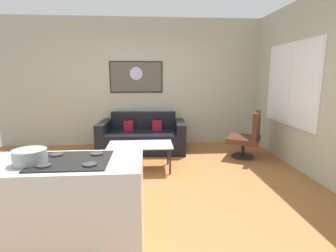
{
  "coord_description": "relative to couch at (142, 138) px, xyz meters",
  "views": [
    {
      "loc": [
        0.09,
        -3.56,
        1.57
      ],
      "look_at": [
        0.43,
        0.9,
        0.7
      ],
      "focal_mm": 28.03,
      "sensor_mm": 36.0,
      "label": 1
    }
  ],
  "objects": [
    {
      "name": "back_wall",
      "position": [
        0.04,
        0.57,
        1.13
      ],
      "size": [
        6.4,
        0.05,
        2.8
      ],
      "primitive_type": "cube",
      "color": "#AEAB95",
      "rests_on": "ground"
    },
    {
      "name": "right_wall",
      "position": [
        2.66,
        -1.56,
        1.13
      ],
      "size": [
        0.05,
        6.4,
        2.8
      ],
      "primitive_type": "cube",
      "color": "#ACAD96",
      "rests_on": "ground"
    },
    {
      "name": "coffee_table",
      "position": [
        -0.01,
        -1.18,
        0.13
      ],
      "size": [
        1.06,
        0.58,
        0.44
      ],
      "color": "silver",
      "rests_on": "ground"
    },
    {
      "name": "kitchen_counter",
      "position": [
        -0.81,
        -3.33,
        0.17
      ],
      "size": [
        1.75,
        0.64,
        0.9
      ],
      "color": "silver",
      "rests_on": "ground"
    },
    {
      "name": "couch",
      "position": [
        0.0,
        0.0,
        0.0
      ],
      "size": [
        1.83,
        1.04,
        0.78
      ],
      "color": "black",
      "rests_on": "ground"
    },
    {
      "name": "window",
      "position": [
        2.62,
        -0.96,
        1.14
      ],
      "size": [
        0.03,
        1.66,
        1.44
      ],
      "color": "silver"
    },
    {
      "name": "wall_painting",
      "position": [
        -0.12,
        0.53,
        1.26
      ],
      "size": [
        1.16,
        0.03,
        0.69
      ],
      "color": "black"
    },
    {
      "name": "armchair",
      "position": [
        2.02,
        -0.68,
        0.15
      ],
      "size": [
        0.79,
        0.8,
        0.9
      ],
      "color": "black",
      "rests_on": "ground"
    },
    {
      "name": "mixing_bowl",
      "position": [
        -0.8,
        -3.37,
        0.66
      ],
      "size": [
        0.26,
        0.26,
        0.12
      ],
      "color": "gray",
      "rests_on": "kitchen_counter"
    },
    {
      "name": "ground",
      "position": [
        0.04,
        -1.86,
        -0.29
      ],
      "size": [
        6.4,
        6.4,
        0.04
      ],
      "primitive_type": "cube",
      "color": "#975C2F"
    }
  ]
}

